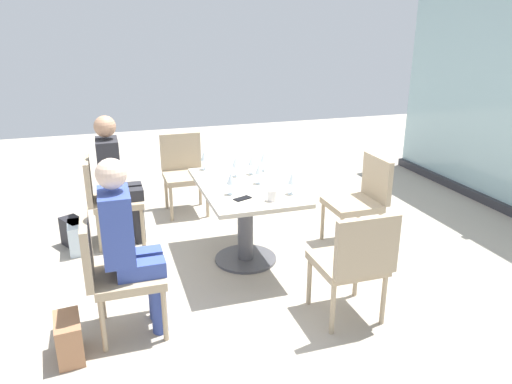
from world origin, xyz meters
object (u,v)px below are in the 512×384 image
Objects in this scene: wine_glass_3 at (231,179)px; coffee_cup at (272,195)px; chair_front_right at (113,268)px; wine_glass_4 at (259,169)px; wine_glass_6 at (264,158)px; chair_near_window at (362,196)px; wine_glass_2 at (204,156)px; wine_glass_5 at (236,163)px; wine_glass_1 at (252,160)px; chair_front_left at (107,195)px; handbag_2 at (78,237)px; handbag_1 at (69,338)px; wine_glass_0 at (292,179)px; chair_side_end at (184,169)px; cell_phone_on_table at (243,198)px; dining_table_main at (245,206)px; person_front_right at (127,239)px; handbag_0 at (75,233)px; person_front_left at (116,174)px; chair_far_right at (354,259)px.

wine_glass_3 is 0.37m from coffee_cup.
chair_front_right is 4.70× the size of wine_glass_4.
chair_near_window is at bearing 69.12° from wine_glass_6.
wine_glass_5 is (0.31, 0.23, 0.00)m from wine_glass_2.
wine_glass_1 and wine_glass_2 have the same top height.
wine_glass_4 is 0.38m from wine_glass_6.
handbag_2 is at bearing -70.83° from chair_front_left.
wine_glass_5 reaches higher than coffee_cup.
handbag_2 is (-0.33, -1.75, -0.72)m from wine_glass_6.
wine_glass_0 is at bearing 103.57° from handbag_1.
chair_side_end is 1.80m from cell_phone_on_table.
handbag_2 is at bearing -124.32° from wine_glass_3.
chair_front_right reaches higher than dining_table_main.
handbag_1 is at bearing -66.01° from person_front_right.
chair_front_right is at bearing -16.53° from handbag_0.
cell_phone_on_table is at bearing -23.99° from wine_glass_1.
chair_front_right is 6.04× the size of cell_phone_on_table.
chair_front_right is 1.00× the size of chair_side_end.
wine_glass_4 is at bearing 35.16° from handbag_0.
dining_table_main is 0.52m from coffee_cup.
handbag_2 is at bearing -95.20° from wine_glass_2.
chair_near_window is at bearing 73.52° from handbag_2.
person_front_left is 1.32m from wine_glass_3.
handbag_1 is (-0.19, -1.93, -0.36)m from chair_far_right.
handbag_1 is (2.39, -1.17, -0.36)m from chair_side_end.
wine_glass_6 is 0.80m from cell_phone_on_table.
wine_glass_6 reaches higher than chair_front_right.
handbag_1 is (1.23, -1.63, -0.72)m from wine_glass_1.
handbag_1 is at bearing -59.10° from chair_front_right.
handbag_2 is (0.12, 0.03, 0.00)m from handbag_0.
handbag_0 is (-0.78, -2.65, -0.36)m from chair_near_window.
chair_near_window is 1.11m from wine_glass_1.
handbag_2 is (0.76, -1.16, -0.36)m from chair_side_end.
wine_glass_6 is at bearing 71.85° from person_front_left.
person_front_left is 6.81× the size of wine_glass_4.
wine_glass_1 is 1.00× the size of wine_glass_2.
wine_glass_0 is (-0.42, 1.35, 0.16)m from person_front_right.
wine_glass_2 is 0.92m from cell_phone_on_table.
chair_front_left is at bearing 164.26° from handbag_1.
person_front_left reaches higher than wine_glass_5.
chair_near_window is 1.00× the size of chair_far_right.
chair_front_left is 4.70× the size of wine_glass_3.
wine_glass_5 is at bearing 134.52° from person_front_right.
coffee_cup is at bearing 17.97° from wine_glass_2.
chair_front_right is 1.19m from wine_glass_3.
handbag_1 is at bearing -71.96° from coffee_cup.
wine_glass_5 is at bearing 71.68° from handbag_2.
wine_glass_0 is (1.78, 0.60, 0.37)m from chair_side_end.
chair_far_right is 4.70× the size of wine_glass_6.
wine_glass_4 is (-0.76, 1.28, 0.37)m from chair_front_right.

